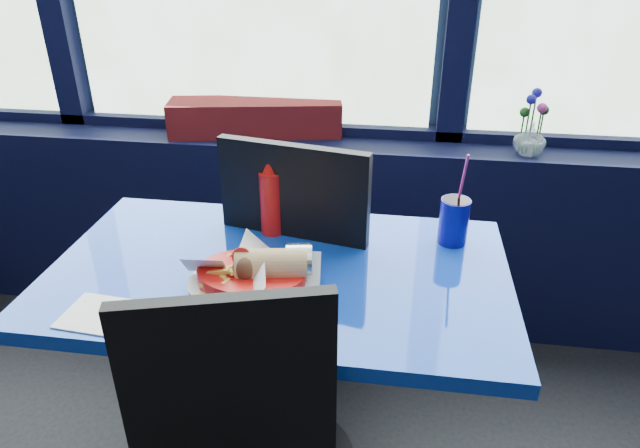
{
  "coord_description": "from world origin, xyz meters",
  "views": [
    {
      "loc": [
        0.59,
        0.76,
        1.55
      ],
      "look_at": [
        0.41,
        1.98,
        0.9
      ],
      "focal_mm": 32.0,
      "sensor_mm": 36.0,
      "label": 1
    }
  ],
  "objects_px": {
    "chair_near_back": "(295,258)",
    "ketchup_bottle": "(271,198)",
    "near_table": "(281,323)",
    "flower_vase": "(531,135)",
    "soda_cup": "(454,220)",
    "planter_box": "(256,117)",
    "food_basket": "(255,275)"
  },
  "relations": [
    {
      "from": "near_table",
      "to": "flower_vase",
      "type": "height_order",
      "value": "flower_vase"
    },
    {
      "from": "planter_box",
      "to": "ketchup_bottle",
      "type": "height_order",
      "value": "ketchup_bottle"
    },
    {
      "from": "near_table",
      "to": "food_basket",
      "type": "relative_size",
      "value": 3.58
    },
    {
      "from": "food_basket",
      "to": "planter_box",
      "type": "bearing_deg",
      "value": 118.67
    },
    {
      "from": "food_basket",
      "to": "soda_cup",
      "type": "height_order",
      "value": "soda_cup"
    },
    {
      "from": "soda_cup",
      "to": "flower_vase",
      "type": "bearing_deg",
      "value": 63.68
    },
    {
      "from": "near_table",
      "to": "flower_vase",
      "type": "distance_m",
      "value": 1.16
    },
    {
      "from": "near_table",
      "to": "ketchup_bottle",
      "type": "height_order",
      "value": "ketchup_bottle"
    },
    {
      "from": "food_basket",
      "to": "chair_near_back",
      "type": "bearing_deg",
      "value": 102.45
    },
    {
      "from": "chair_near_back",
      "to": "food_basket",
      "type": "bearing_deg",
      "value": 98.99
    },
    {
      "from": "near_table",
      "to": "planter_box",
      "type": "relative_size",
      "value": 1.77
    },
    {
      "from": "flower_vase",
      "to": "chair_near_back",
      "type": "bearing_deg",
      "value": -146.92
    },
    {
      "from": "planter_box",
      "to": "soda_cup",
      "type": "height_order",
      "value": "soda_cup"
    },
    {
      "from": "near_table",
      "to": "ketchup_bottle",
      "type": "distance_m",
      "value": 0.35
    },
    {
      "from": "food_basket",
      "to": "ketchup_bottle",
      "type": "bearing_deg",
      "value": 109.09
    },
    {
      "from": "near_table",
      "to": "soda_cup",
      "type": "xyz_separation_m",
      "value": [
        0.46,
        0.21,
        0.25
      ]
    },
    {
      "from": "near_table",
      "to": "chair_near_back",
      "type": "xyz_separation_m",
      "value": [
        -0.02,
        0.31,
        0.02
      ]
    },
    {
      "from": "flower_vase",
      "to": "soda_cup",
      "type": "relative_size",
      "value": 0.87
    },
    {
      "from": "chair_near_back",
      "to": "ketchup_bottle",
      "type": "xyz_separation_m",
      "value": [
        -0.04,
        -0.12,
        0.27
      ]
    },
    {
      "from": "chair_near_back",
      "to": "ketchup_bottle",
      "type": "height_order",
      "value": "chair_near_back"
    },
    {
      "from": "planter_box",
      "to": "soda_cup",
      "type": "distance_m",
      "value": 1.02
    },
    {
      "from": "chair_near_back",
      "to": "flower_vase",
      "type": "bearing_deg",
      "value": -135.4
    },
    {
      "from": "planter_box",
      "to": "flower_vase",
      "type": "height_order",
      "value": "flower_vase"
    },
    {
      "from": "chair_near_back",
      "to": "soda_cup",
      "type": "relative_size",
      "value": 3.69
    },
    {
      "from": "near_table",
      "to": "chair_near_back",
      "type": "relative_size",
      "value": 1.17
    },
    {
      "from": "planter_box",
      "to": "ketchup_bottle",
      "type": "distance_m",
      "value": 0.75
    },
    {
      "from": "ketchup_bottle",
      "to": "planter_box",
      "type": "bearing_deg",
      "value": 107.43
    },
    {
      "from": "chair_near_back",
      "to": "ketchup_bottle",
      "type": "distance_m",
      "value": 0.3
    },
    {
      "from": "soda_cup",
      "to": "chair_near_back",
      "type": "bearing_deg",
      "value": 167.66
    },
    {
      "from": "planter_box",
      "to": "food_basket",
      "type": "distance_m",
      "value": 1.03
    },
    {
      "from": "flower_vase",
      "to": "soda_cup",
      "type": "height_order",
      "value": "flower_vase"
    },
    {
      "from": "chair_near_back",
      "to": "soda_cup",
      "type": "bearing_deg",
      "value": 179.18
    }
  ]
}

